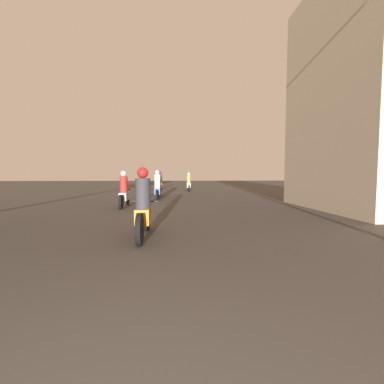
{
  "coord_description": "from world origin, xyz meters",
  "views": [
    {
      "loc": [
        0.36,
        -0.38,
        1.38
      ],
      "look_at": [
        1.58,
        17.58,
        0.17
      ],
      "focal_mm": 24.0,
      "sensor_mm": 36.0,
      "label": 1
    }
  ],
  "objects_px": {
    "motorcycle_blue": "(157,188)",
    "motorcycle_silver": "(124,193)",
    "motorcycle_orange": "(143,209)",
    "building_right_near": "(382,95)",
    "motorcycle_white": "(189,184)",
    "motorcycle_red": "(159,186)",
    "motorcycle_yellow": "(161,183)"
  },
  "relations": [
    {
      "from": "motorcycle_blue",
      "to": "building_right_near",
      "type": "bearing_deg",
      "value": -27.7
    },
    {
      "from": "motorcycle_white",
      "to": "motorcycle_yellow",
      "type": "height_order",
      "value": "motorcycle_yellow"
    },
    {
      "from": "motorcycle_silver",
      "to": "motorcycle_white",
      "type": "xyz_separation_m",
      "value": [
        3.33,
        10.57,
        0.01
      ]
    },
    {
      "from": "motorcycle_blue",
      "to": "building_right_near",
      "type": "height_order",
      "value": "building_right_near"
    },
    {
      "from": "motorcycle_red",
      "to": "motorcycle_white",
      "type": "bearing_deg",
      "value": 71.46
    },
    {
      "from": "motorcycle_silver",
      "to": "motorcycle_white",
      "type": "bearing_deg",
      "value": 68.24
    },
    {
      "from": "building_right_near",
      "to": "motorcycle_red",
      "type": "bearing_deg",
      "value": 143.56
    },
    {
      "from": "motorcycle_blue",
      "to": "motorcycle_silver",
      "type": "bearing_deg",
      "value": -113.09
    },
    {
      "from": "motorcycle_silver",
      "to": "motorcycle_red",
      "type": "height_order",
      "value": "motorcycle_red"
    },
    {
      "from": "motorcycle_white",
      "to": "motorcycle_orange",
      "type": "bearing_deg",
      "value": -94.8
    },
    {
      "from": "motorcycle_red",
      "to": "motorcycle_white",
      "type": "relative_size",
      "value": 0.97
    },
    {
      "from": "motorcycle_silver",
      "to": "motorcycle_white",
      "type": "relative_size",
      "value": 0.97
    },
    {
      "from": "motorcycle_blue",
      "to": "motorcycle_yellow",
      "type": "bearing_deg",
      "value": 90.77
    },
    {
      "from": "motorcycle_blue",
      "to": "motorcycle_white",
      "type": "relative_size",
      "value": 0.94
    },
    {
      "from": "motorcycle_silver",
      "to": "motorcycle_blue",
      "type": "xyz_separation_m",
      "value": [
        1.21,
        3.06,
        0.04
      ]
    },
    {
      "from": "motorcycle_orange",
      "to": "motorcycle_silver",
      "type": "relative_size",
      "value": 0.99
    },
    {
      "from": "motorcycle_white",
      "to": "motorcycle_red",
      "type": "bearing_deg",
      "value": -110.53
    },
    {
      "from": "motorcycle_blue",
      "to": "motorcycle_white",
      "type": "distance_m",
      "value": 7.8
    },
    {
      "from": "motorcycle_blue",
      "to": "motorcycle_orange",
      "type": "bearing_deg",
      "value": -89.77
    },
    {
      "from": "motorcycle_orange",
      "to": "motorcycle_blue",
      "type": "relative_size",
      "value": 1.02
    },
    {
      "from": "motorcycle_red",
      "to": "motorcycle_blue",
      "type": "bearing_deg",
      "value": -84.92
    },
    {
      "from": "motorcycle_orange",
      "to": "motorcycle_white",
      "type": "relative_size",
      "value": 0.96
    },
    {
      "from": "motorcycle_white",
      "to": "building_right_near",
      "type": "xyz_separation_m",
      "value": [
        6.89,
        -11.95,
        3.84
      ]
    },
    {
      "from": "motorcycle_orange",
      "to": "motorcycle_silver",
      "type": "distance_m",
      "value": 5.63
    },
    {
      "from": "motorcycle_yellow",
      "to": "motorcycle_orange",
      "type": "bearing_deg",
      "value": -94.61
    },
    {
      "from": "motorcycle_orange",
      "to": "building_right_near",
      "type": "height_order",
      "value": "building_right_near"
    },
    {
      "from": "motorcycle_white",
      "to": "building_right_near",
      "type": "distance_m",
      "value": 14.32
    },
    {
      "from": "building_right_near",
      "to": "motorcycle_silver",
      "type": "bearing_deg",
      "value": 172.32
    },
    {
      "from": "motorcycle_red",
      "to": "motorcycle_orange",
      "type": "bearing_deg",
      "value": -84.55
    },
    {
      "from": "motorcycle_red",
      "to": "motorcycle_yellow",
      "type": "height_order",
      "value": "motorcycle_red"
    },
    {
      "from": "motorcycle_silver",
      "to": "motorcycle_blue",
      "type": "relative_size",
      "value": 1.03
    },
    {
      "from": "motorcycle_red",
      "to": "building_right_near",
      "type": "bearing_deg",
      "value": -32.6
    }
  ]
}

